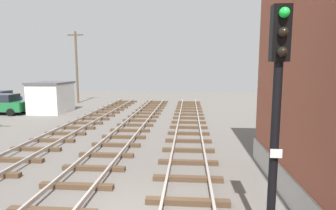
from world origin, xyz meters
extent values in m
cube|color=#4C3826|center=(1.41, 0.86, 0.09)|extent=(2.50, 0.24, 0.18)
cube|color=#4C3826|center=(1.41, 2.57, 0.09)|extent=(2.50, 0.24, 0.18)
cube|color=#4C3826|center=(1.41, 4.28, 0.09)|extent=(2.50, 0.24, 0.18)
cube|color=#4C3826|center=(1.41, 5.99, 0.09)|extent=(2.50, 0.24, 0.18)
cube|color=#4C3826|center=(1.41, 7.70, 0.09)|extent=(2.50, 0.24, 0.18)
cube|color=#4C3826|center=(1.41, 9.41, 0.09)|extent=(2.50, 0.24, 0.18)
cube|color=#4C3826|center=(1.41, 11.12, 0.09)|extent=(2.50, 0.24, 0.18)
cube|color=#4C3826|center=(1.41, 12.83, 0.09)|extent=(2.50, 0.24, 0.18)
cube|color=#4C3826|center=(1.41, 14.54, 0.09)|extent=(2.50, 0.24, 0.18)
cube|color=#4C3826|center=(1.41, 16.25, 0.09)|extent=(2.50, 0.24, 0.18)
cube|color=#4C3826|center=(1.41, 17.96, 0.09)|extent=(2.50, 0.24, 0.18)
cube|color=#4C3826|center=(1.41, 19.67, 0.09)|extent=(2.50, 0.24, 0.18)
cube|color=#4C3826|center=(1.41, 21.38, 0.09)|extent=(2.50, 0.24, 0.18)
cube|color=#4C3826|center=(1.41, 23.09, 0.09)|extent=(2.50, 0.24, 0.18)
cube|color=#4C3826|center=(1.41, 24.80, 0.09)|extent=(2.50, 0.24, 0.18)
cube|color=#4C3826|center=(-2.29, 1.65, 0.09)|extent=(2.50, 0.24, 0.18)
cube|color=#4C3826|center=(-2.29, 3.31, 0.09)|extent=(2.50, 0.24, 0.18)
cube|color=#4C3826|center=(-2.29, 4.96, 0.09)|extent=(2.50, 0.24, 0.18)
cube|color=#4C3826|center=(-2.29, 6.62, 0.09)|extent=(2.50, 0.24, 0.18)
cube|color=#4C3826|center=(-2.29, 8.27, 0.09)|extent=(2.50, 0.24, 0.18)
cube|color=#4C3826|center=(-2.29, 9.93, 0.09)|extent=(2.50, 0.24, 0.18)
cube|color=#4C3826|center=(-2.29, 11.58, 0.09)|extent=(2.50, 0.24, 0.18)
cube|color=#4C3826|center=(-2.29, 13.24, 0.09)|extent=(2.50, 0.24, 0.18)
cube|color=#4C3826|center=(-2.29, 14.89, 0.09)|extent=(2.50, 0.24, 0.18)
cube|color=#4C3826|center=(-2.29, 16.55, 0.09)|extent=(2.50, 0.24, 0.18)
cube|color=#4C3826|center=(-2.29, 18.20, 0.09)|extent=(2.50, 0.24, 0.18)
cube|color=#4C3826|center=(-2.29, 19.86, 0.09)|extent=(2.50, 0.24, 0.18)
cube|color=#4C3826|center=(-2.29, 21.51, 0.09)|extent=(2.50, 0.24, 0.18)
cube|color=#4C3826|center=(-2.29, 23.17, 0.09)|extent=(2.50, 0.24, 0.18)
cube|color=#4C3826|center=(-2.29, 24.82, 0.09)|extent=(2.50, 0.24, 0.18)
cube|color=#9E9389|center=(-3.01, 0.00, 0.25)|extent=(0.08, 51.30, 0.14)
cube|color=#9E9389|center=(-1.57, 0.00, 0.25)|extent=(0.08, 51.30, 0.14)
cube|color=#4C3826|center=(-5.99, 4.01, 0.09)|extent=(2.50, 0.24, 0.18)
cube|color=#4C3826|center=(-5.99, 5.61, 0.09)|extent=(2.50, 0.24, 0.18)
cube|color=#4C3826|center=(-5.99, 7.21, 0.09)|extent=(2.50, 0.24, 0.18)
cube|color=#4C3826|center=(-5.99, 8.82, 0.09)|extent=(2.50, 0.24, 0.18)
cube|color=#4C3826|center=(-5.99, 10.42, 0.09)|extent=(2.50, 0.24, 0.18)
cube|color=#4C3826|center=(-5.99, 12.02, 0.09)|extent=(2.50, 0.24, 0.18)
cube|color=#4C3826|center=(-5.99, 13.63, 0.09)|extent=(2.50, 0.24, 0.18)
cube|color=#4C3826|center=(-5.99, 15.23, 0.09)|extent=(2.50, 0.24, 0.18)
cube|color=#4C3826|center=(-5.99, 16.83, 0.09)|extent=(2.50, 0.24, 0.18)
cube|color=#4C3826|center=(-5.99, 18.44, 0.09)|extent=(2.50, 0.24, 0.18)
cube|color=#4C3826|center=(-5.99, 20.04, 0.09)|extent=(2.50, 0.24, 0.18)
cube|color=#4C3826|center=(-5.99, 21.64, 0.09)|extent=(2.50, 0.24, 0.18)
cube|color=#4C3826|center=(-5.99, 23.25, 0.09)|extent=(2.50, 0.24, 0.18)
cube|color=#4C3826|center=(-5.99, 24.85, 0.09)|extent=(2.50, 0.24, 0.18)
cylinder|color=black|center=(3.21, -1.08, 2.07)|extent=(0.18, 0.18, 4.13)
cube|color=black|center=(3.21, -1.08, 4.68)|extent=(0.36, 0.24, 1.10)
sphere|color=#19E53F|center=(3.21, -1.26, 5.05)|extent=(0.20, 0.20, 0.20)
sphere|color=black|center=(3.21, -1.26, 4.68)|extent=(0.20, 0.20, 0.20)
sphere|color=black|center=(3.21, -1.26, 4.31)|extent=(0.20, 0.20, 0.20)
cube|color=white|center=(3.21, -1.22, 2.27)|extent=(0.24, 0.03, 0.18)
cube|color=silver|center=(-11.03, 17.00, 1.30)|extent=(2.80, 3.60, 2.60)
cube|color=#4C4C51|center=(-11.03, 17.00, 2.68)|extent=(3.00, 3.80, 0.16)
cube|color=brown|center=(-12.45, 17.00, 1.00)|extent=(0.06, 0.90, 2.00)
cube|color=#1E6B38|center=(-14.82, 15.72, 0.72)|extent=(4.20, 1.80, 0.80)
cube|color=#1E232D|center=(-14.82, 15.72, 1.44)|extent=(2.31, 1.66, 0.64)
cylinder|color=black|center=(-13.52, 16.62, 0.32)|extent=(0.64, 0.24, 0.64)
cylinder|color=black|center=(-13.52, 14.82, 0.32)|extent=(0.64, 0.24, 0.64)
cylinder|color=black|center=(-16.51, 20.02, 0.32)|extent=(0.64, 0.24, 0.64)
cylinder|color=black|center=(-16.51, 18.22, 0.32)|extent=(0.64, 0.24, 0.64)
cylinder|color=brown|center=(-11.43, 23.88, 4.05)|extent=(0.24, 0.24, 8.10)
cube|color=#4C3D2D|center=(-11.43, 23.88, 7.70)|extent=(1.80, 0.12, 0.12)
camera|label=1|loc=(1.43, -6.78, 4.00)|focal=29.29mm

